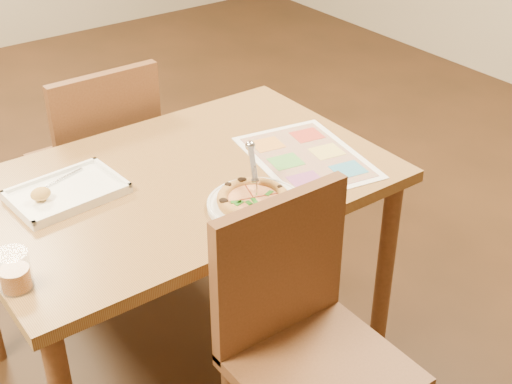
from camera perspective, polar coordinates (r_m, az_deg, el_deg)
dining_table at (r=2.29m, az=-5.98°, el=-0.66°), size 1.30×0.85×0.72m
chair_near at (r=1.94m, az=3.52°, el=-10.07°), size 0.42×0.42×0.47m
chair_far at (r=2.80m, az=-12.29°, el=3.48°), size 0.42×0.42×0.47m
plate at (r=2.09m, az=-0.00°, el=-0.99°), size 0.38×0.38×0.02m
pizza at (r=2.08m, az=-0.22°, el=-0.55°), size 0.21×0.21×0.03m
pizza_cutter at (r=2.10m, az=-0.20°, el=1.82°), size 0.10×0.16×0.10m
appetizer_tray at (r=2.21m, az=-15.02°, el=-0.12°), size 0.34×0.25×0.06m
glass_tumbler at (r=1.86m, az=-18.77°, el=-6.14°), size 0.08×0.08×0.11m
menu at (r=2.35m, az=4.07°, el=2.81°), size 0.41×0.52×0.00m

